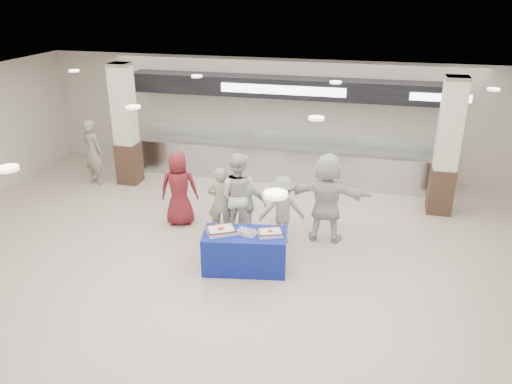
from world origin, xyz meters
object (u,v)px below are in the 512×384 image
(display_table, at_px, (245,251))
(sheet_cake_left, at_px, (221,230))
(soldier_a, at_px, (221,202))
(cupcake_tray, at_px, (246,232))
(soldier_b, at_px, (282,209))
(chef_short, at_px, (246,203))
(civilian_maroon, at_px, (179,189))
(soldier_bg, at_px, (93,152))
(sheet_cake_right, at_px, (270,232))
(chef_tall, at_px, (238,195))
(civilian_white, at_px, (327,198))

(display_table, bearing_deg, sheet_cake_left, -179.97)
(soldier_a, bearing_deg, cupcake_tray, 114.06)
(soldier_a, xyz_separation_m, soldier_b, (1.32, 0.05, -0.05))
(chef_short, bearing_deg, sheet_cake_left, 85.70)
(sheet_cake_left, xyz_separation_m, chef_short, (0.11, 1.38, -0.05))
(civilian_maroon, bearing_deg, chef_short, 155.92)
(display_table, relative_size, cupcake_tray, 3.29)
(civilian_maroon, height_order, soldier_bg, soldier_bg)
(sheet_cake_right, height_order, civilian_maroon, civilian_maroon)
(sheet_cake_left, xyz_separation_m, cupcake_tray, (0.46, 0.09, -0.02))
(chef_short, height_order, soldier_b, chef_short)
(display_table, distance_m, soldier_a, 1.52)
(chef_tall, xyz_separation_m, civilian_white, (1.85, 0.21, 0.03))
(sheet_cake_left, relative_size, soldier_bg, 0.36)
(chef_short, relative_size, soldier_bg, 0.85)
(display_table, height_order, sheet_cake_right, sheet_cake_right)
(sheet_cake_right, xyz_separation_m, cupcake_tray, (-0.45, -0.05, -0.01))
(display_table, distance_m, chef_tall, 1.54)
(civilian_maroon, bearing_deg, soldier_a, 146.67)
(chef_tall, xyz_separation_m, soldier_bg, (-4.55, 1.96, -0.04))
(chef_tall, bearing_deg, sheet_cake_left, 96.10)
(soldier_bg, bearing_deg, sheet_cake_right, 171.25)
(display_table, relative_size, sheet_cake_right, 2.91)
(soldier_b, xyz_separation_m, soldier_bg, (-5.54, 2.05, 0.16))
(display_table, height_order, soldier_a, soldier_a)
(sheet_cake_right, height_order, chef_tall, chef_tall)
(display_table, bearing_deg, soldier_b, 59.43)
(display_table, relative_size, soldier_bg, 0.87)
(display_table, bearing_deg, soldier_a, 115.22)
(civilian_maroon, xyz_separation_m, chef_short, (1.59, -0.23, -0.09))
(sheet_cake_left, bearing_deg, civilian_maroon, 132.50)
(soldier_a, xyz_separation_m, chef_short, (0.52, 0.11, -0.02))
(cupcake_tray, xyz_separation_m, soldier_b, (0.45, 1.24, -0.05))
(civilian_maroon, relative_size, civilian_white, 0.88)
(cupcake_tray, height_order, soldier_a, soldier_a)
(civilian_white, bearing_deg, chef_short, 7.96)
(sheet_cake_left, height_order, sheet_cake_right, sheet_cake_left)
(display_table, distance_m, soldier_b, 1.38)
(chef_tall, bearing_deg, soldier_bg, -20.35)
(cupcake_tray, height_order, soldier_b, soldier_b)
(soldier_b, bearing_deg, civilian_maroon, -23.33)
(soldier_a, relative_size, chef_short, 1.03)
(cupcake_tray, distance_m, chef_short, 1.34)
(soldier_bg, bearing_deg, chef_short, 178.75)
(civilian_white, bearing_deg, civilian_maroon, -0.16)
(civilian_maroon, height_order, chef_tall, chef_tall)
(sheet_cake_right, relative_size, cupcake_tray, 1.13)
(chef_short, distance_m, soldier_bg, 5.15)
(chef_tall, bearing_deg, civilian_maroon, -5.15)
(chef_tall, relative_size, soldier_bg, 1.04)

